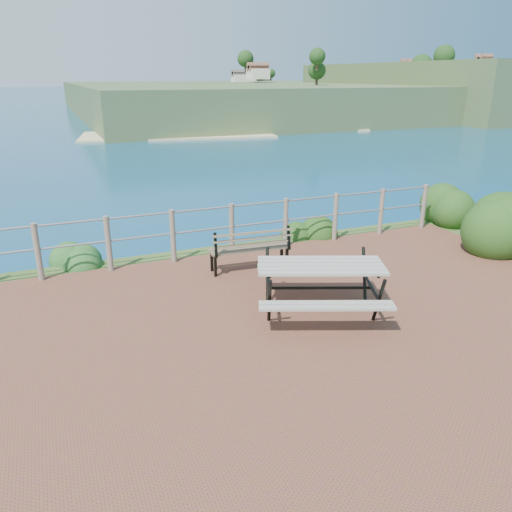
{
  "coord_description": "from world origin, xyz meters",
  "views": [
    {
      "loc": [
        -3.09,
        -5.31,
        3.3
      ],
      "look_at": [
        -0.39,
        1.19,
        0.75
      ],
      "focal_mm": 35.0,
      "sensor_mm": 36.0,
      "label": 1
    }
  ],
  "objects": [
    {
      "name": "ground",
      "position": [
        0.0,
        0.0,
        0.0
      ],
      "size": [
        10.0,
        7.0,
        0.12
      ],
      "primitive_type": "cube",
      "color": "brown",
      "rests_on": "ground"
    },
    {
      "name": "ocean",
      "position": [
        0.0,
        200.0,
        0.0
      ],
      "size": [
        1200.0,
        1200.0,
        0.0
      ],
      "primitive_type": "plane",
      "color": "#126371",
      "rests_on": "ground"
    },
    {
      "name": "safety_railing",
      "position": [
        0.0,
        3.35,
        0.57
      ],
      "size": [
        9.4,
        0.1,
        1.0
      ],
      "color": "#6B5B4C",
      "rests_on": "ground"
    },
    {
      "name": "distant_bay",
      "position": [
        173.07,
        202.61,
        -1.52
      ],
      "size": [
        290.0,
        232.36,
        24.0
      ],
      "color": "#365128",
      "rests_on": "ground"
    },
    {
      "name": "picnic_table",
      "position": [
        0.31,
        0.46,
        0.48
      ],
      "size": [
        1.93,
        1.46,
        0.75
      ],
      "rotation": [
        0.0,
        0.0,
        -0.39
      ],
      "color": "#9A958A",
      "rests_on": "ground"
    },
    {
      "name": "park_bench",
      "position": [
        0.01,
        2.45,
        0.53
      ],
      "size": [
        1.45,
        0.46,
        0.81
      ],
      "rotation": [
        0.0,
        0.0,
        -0.07
      ],
      "color": "brown",
      "rests_on": "ground"
    },
    {
      "name": "shrub_right_front",
      "position": [
        5.09,
        1.71,
        0.0
      ],
      "size": [
        1.41,
        1.41,
        2.0
      ],
      "primitive_type": "ellipsoid",
      "color": "#1C4013",
      "rests_on": "ground"
    },
    {
      "name": "shrub_right_edge",
      "position": [
        5.27,
        3.62,
        0.0
      ],
      "size": [
        1.1,
        1.1,
        1.57
      ],
      "primitive_type": "ellipsoid",
      "color": "#1C4013",
      "rests_on": "ground"
    },
    {
      "name": "shrub_lip_west",
      "position": [
        -2.79,
        4.01,
        0.0
      ],
      "size": [
        0.79,
        0.79,
        0.55
      ],
      "primitive_type": "ellipsoid",
      "color": "#1C4B1F",
      "rests_on": "ground"
    },
    {
      "name": "shrub_lip_east",
      "position": [
        1.95,
        3.93,
        0.0
      ],
      "size": [
        0.85,
        0.85,
        0.62
      ],
      "primitive_type": "ellipsoid",
      "color": "#1C4013",
      "rests_on": "ground"
    }
  ]
}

